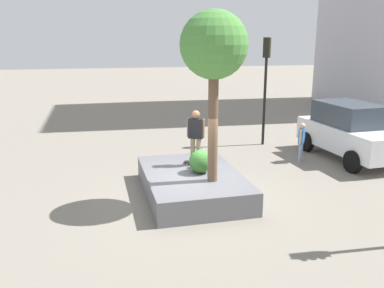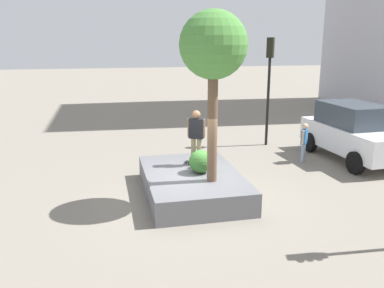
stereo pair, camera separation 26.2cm
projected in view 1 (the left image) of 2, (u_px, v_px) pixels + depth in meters
name	position (u px, v px, depth m)	size (l,w,h in m)	color
ground_plane	(195.00, 198.00, 12.00)	(120.00, 120.00, 0.00)	gray
planter_ledge	(192.00, 183.00, 12.30)	(4.26, 2.82, 0.68)	slate
plaza_tree	(214.00, 48.00, 10.61)	(1.83, 1.83, 4.70)	brown
boxwood_shrub	(202.00, 161.00, 12.60)	(0.47, 0.47, 0.47)	#4C8C3D
hedge_clump	(201.00, 161.00, 12.14)	(0.71, 0.71, 0.71)	#3D7A33
skateboard	(196.00, 163.00, 12.98)	(0.67, 0.75, 0.07)	black
skateboarder	(196.00, 133.00, 12.73)	(0.39, 0.52, 1.71)	#847056
police_car	(350.00, 131.00, 15.83)	(4.81, 2.37, 2.20)	white
traffic_light_median	(266.00, 73.00, 17.48)	(0.37, 0.37, 4.71)	black
bystander_watching	(301.00, 139.00, 15.50)	(0.42, 0.40, 1.52)	#8C9EB7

